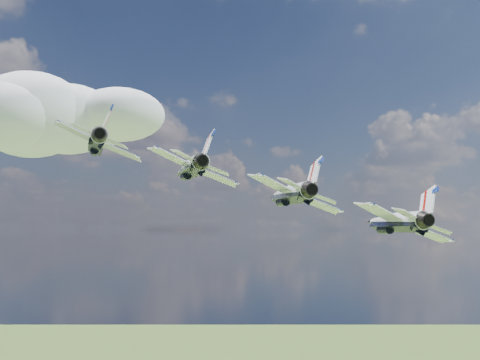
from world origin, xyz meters
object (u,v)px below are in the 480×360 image
jet_1 (191,167)px  jet_2 (290,193)px  jet_3 (395,221)px  jet_0 (98,142)px

jet_1 → jet_2: jet_1 is taller
jet_1 → jet_3: 26.53m
jet_2 → jet_3: jet_2 is taller
jet_1 → jet_2: 13.27m
jet_0 → jet_3: jet_0 is taller
jet_1 → jet_2: (9.52, -8.54, -3.53)m
jet_0 → jet_1: size_ratio=1.00×
jet_2 → jet_3: (9.52, -8.54, -3.53)m
jet_3 → jet_2: bearing=156.9°
jet_0 → jet_1: jet_0 is taller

